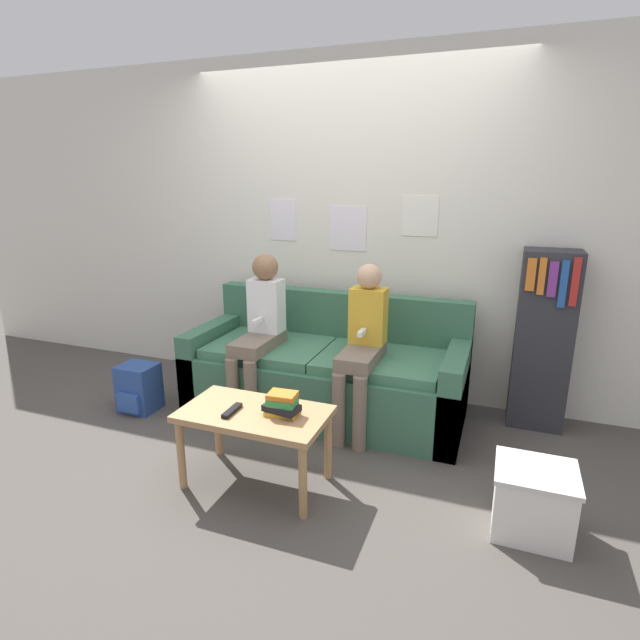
% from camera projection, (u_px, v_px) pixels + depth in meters
% --- Properties ---
extents(ground_plane, '(10.00, 10.00, 0.00)m').
position_uv_depth(ground_plane, '(299.00, 442.00, 3.31)').
color(ground_plane, '#4C4742').
extents(wall_back, '(8.00, 0.06, 2.60)m').
position_uv_depth(wall_back, '(349.00, 230.00, 3.89)').
color(wall_back, silver).
rests_on(wall_back, ground_plane).
extents(couch, '(2.00, 0.83, 0.85)m').
position_uv_depth(couch, '(326.00, 373.00, 3.70)').
color(couch, '#38664C').
rests_on(couch, ground_plane).
extents(coffee_table, '(0.81, 0.46, 0.45)m').
position_uv_depth(coffee_table, '(255.00, 421.00, 2.77)').
color(coffee_table, '#AD7F51').
rests_on(coffee_table, ground_plane).
extents(person_left, '(0.24, 0.57, 1.17)m').
position_uv_depth(person_left, '(259.00, 326.00, 3.59)').
color(person_left, '#756656').
rests_on(person_left, ground_plane).
extents(person_right, '(0.24, 0.57, 1.14)m').
position_uv_depth(person_right, '(363.00, 341.00, 3.33)').
color(person_right, '#756656').
rests_on(person_right, ground_plane).
extents(tv_remote, '(0.04, 0.17, 0.02)m').
position_uv_depth(tv_remote, '(232.00, 411.00, 2.73)').
color(tv_remote, black).
rests_on(tv_remote, coffee_table).
extents(book_stack, '(0.21, 0.14, 0.12)m').
position_uv_depth(book_stack, '(282.00, 405.00, 2.70)').
color(book_stack, gold).
rests_on(book_stack, coffee_table).
extents(bookshelf, '(0.36, 0.29, 1.24)m').
position_uv_depth(bookshelf, '(543.00, 340.00, 3.41)').
color(bookshelf, '#2D2D33').
rests_on(bookshelf, ground_plane).
extents(storage_box, '(0.38, 0.34, 0.34)m').
position_uv_depth(storage_box, '(533.00, 501.00, 2.43)').
color(storage_box, silver).
rests_on(storage_box, ground_plane).
extents(backpack, '(0.27, 0.26, 0.36)m').
position_uv_depth(backpack, '(139.00, 388.00, 3.73)').
color(backpack, '#284789').
rests_on(backpack, ground_plane).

